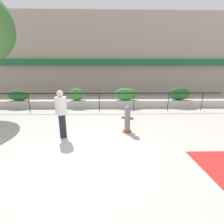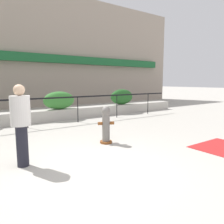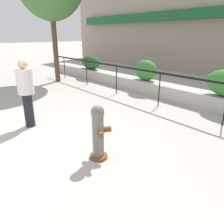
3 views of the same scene
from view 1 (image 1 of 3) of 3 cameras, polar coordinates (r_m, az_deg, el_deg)
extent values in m
plane|color=#B2ADA3|center=(4.81, -8.30, -14.13)|extent=(120.00, 120.00, 0.00)
cube|color=gray|center=(16.29, -3.54, 20.52)|extent=(30.00, 1.00, 8.00)
cube|color=#195B2D|center=(15.56, -3.60, 18.43)|extent=(27.00, 0.36, 0.56)
cube|color=#B7B2A8|center=(10.41, -4.46, 3.16)|extent=(18.00, 0.70, 0.50)
cube|color=black|center=(9.18, -4.93, 7.13)|extent=(15.00, 0.05, 0.06)
cylinder|color=black|center=(10.45, -29.06, 3.22)|extent=(0.04, 0.04, 1.15)
cylinder|color=black|center=(9.64, -17.70, 3.56)|extent=(0.04, 0.04, 1.15)
cylinder|color=black|center=(9.27, -4.86, 3.78)|extent=(0.04, 0.04, 1.15)
cylinder|color=black|center=(9.38, 8.35, 3.81)|extent=(0.04, 0.04, 1.15)
cylinder|color=black|center=(9.96, 20.62, 3.66)|extent=(0.04, 0.04, 1.15)
cylinder|color=black|center=(10.94, 31.10, 3.39)|extent=(0.04, 0.04, 1.15)
ellipsoid|color=#235B23|center=(11.96, -32.09, 5.42)|extent=(1.43, 0.61, 0.72)
ellipsoid|color=#387F33|center=(10.51, -13.30, 6.56)|extent=(1.06, 0.61, 0.81)
ellipsoid|color=#387F33|center=(10.35, 5.17, 6.80)|extent=(1.50, 0.70, 0.83)
ellipsoid|color=#235B23|center=(11.38, 24.26, 6.35)|extent=(1.49, 0.58, 0.85)
cylinder|color=brown|center=(6.11, 5.77, -7.32)|extent=(0.46, 0.46, 0.06)
cylinder|color=slate|center=(5.95, 5.89, -3.25)|extent=(0.29, 0.29, 0.85)
sphere|color=slate|center=(5.83, 6.00, 1.14)|extent=(0.25, 0.25, 0.25)
cylinder|color=brown|center=(6.09, 6.36, -1.85)|extent=(0.16, 0.17, 0.11)
cylinder|color=brown|center=(5.88, 7.54, -2.48)|extent=(0.15, 0.13, 0.09)
cylinder|color=brown|center=(5.97, 4.31, -2.15)|extent=(0.15, 0.13, 0.09)
cylinder|color=black|center=(5.76, -18.27, -5.04)|extent=(0.32, 0.32, 0.88)
cylinder|color=silver|center=(5.56, -18.88, 2.27)|extent=(0.54, 0.54, 0.62)
sphere|color=#D6AD89|center=(5.49, -19.24, 6.61)|extent=(0.23, 0.23, 0.23)
camera|label=2|loc=(2.80, -79.29, -8.07)|focal=35.00mm
camera|label=3|loc=(5.10, 47.47, 10.01)|focal=35.00mm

